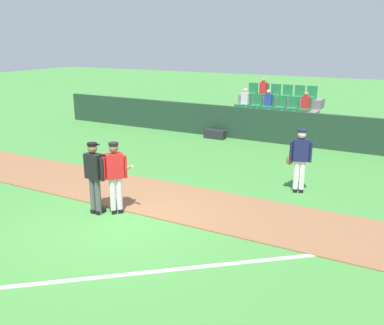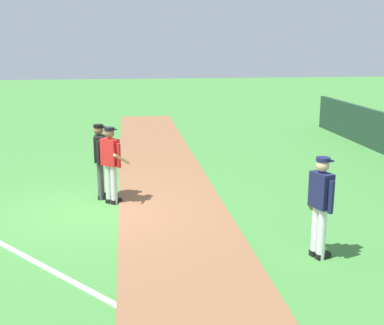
# 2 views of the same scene
# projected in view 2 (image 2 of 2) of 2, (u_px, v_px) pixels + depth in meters

# --- Properties ---
(ground_plane) EXTENTS (80.00, 80.00, 0.00)m
(ground_plane) POSITION_uv_depth(u_px,v_px,m) (93.00, 210.00, 11.11)
(ground_plane) COLOR #42843A
(infield_dirt_path) EXTENTS (28.00, 2.36, 0.03)m
(infield_dirt_path) POSITION_uv_depth(u_px,v_px,m) (172.00, 206.00, 11.33)
(infield_dirt_path) COLOR brown
(infield_dirt_path) RESTS_ON ground
(foul_line_chalk) EXTENTS (9.25, 7.79, 0.01)m
(foul_line_chalk) POSITION_uv_depth(u_px,v_px,m) (51.00, 271.00, 8.15)
(foul_line_chalk) COLOR white
(foul_line_chalk) RESTS_ON ground
(batter_red_jersey) EXTENTS (0.76, 0.67, 1.76)m
(batter_red_jersey) POSITION_uv_depth(u_px,v_px,m) (111.00, 162.00, 11.32)
(batter_red_jersey) COLOR silver
(batter_red_jersey) RESTS_ON ground
(umpire_home_plate) EXTENTS (0.59, 0.31, 1.76)m
(umpire_home_plate) POSITION_uv_depth(u_px,v_px,m) (101.00, 157.00, 11.69)
(umpire_home_plate) COLOR #4C4C4C
(umpire_home_plate) RESTS_ON ground
(runner_navy_jersey) EXTENTS (0.67, 0.39, 1.76)m
(runner_navy_jersey) POSITION_uv_depth(u_px,v_px,m) (320.00, 204.00, 8.46)
(runner_navy_jersey) COLOR white
(runner_navy_jersey) RESTS_ON ground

